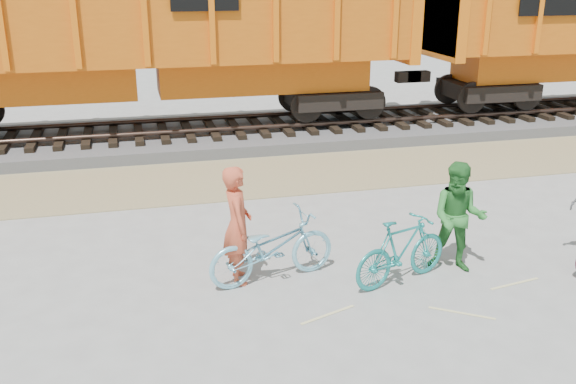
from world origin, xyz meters
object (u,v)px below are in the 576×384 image
object	(u,v)px
bicycle_teal	(402,251)
person_solo	(237,225)
hopper_car_center	(143,30)
bicycle_blue	(272,247)
person_man	(458,218)

from	to	relation	value
bicycle_teal	person_solo	size ratio (longest dim) A/B	0.95
hopper_car_center	bicycle_blue	size ratio (longest dim) A/B	6.95
hopper_car_center	person_solo	xyz separation A→B (m)	(0.92, -8.47, -2.10)
bicycle_blue	bicycle_teal	size ratio (longest dim) A/B	1.17
hopper_car_center	person_man	bearing A→B (deg)	-64.39
hopper_car_center	person_man	world-z (taller)	hopper_car_center
hopper_car_center	person_solo	world-z (taller)	hopper_car_center
person_solo	bicycle_blue	bearing A→B (deg)	-99.21
person_solo	person_man	distance (m)	3.38
hopper_car_center	bicycle_blue	world-z (taller)	hopper_car_center
hopper_car_center	person_solo	size ratio (longest dim) A/B	7.76
bicycle_teal	person_solo	xyz separation A→B (m)	(-2.35, 0.65, 0.39)
hopper_car_center	bicycle_blue	bearing A→B (deg)	-80.56
person_solo	person_man	xyz separation A→B (m)	(3.35, -0.45, -0.03)
person_man	person_solo	bearing A→B (deg)	-157.59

